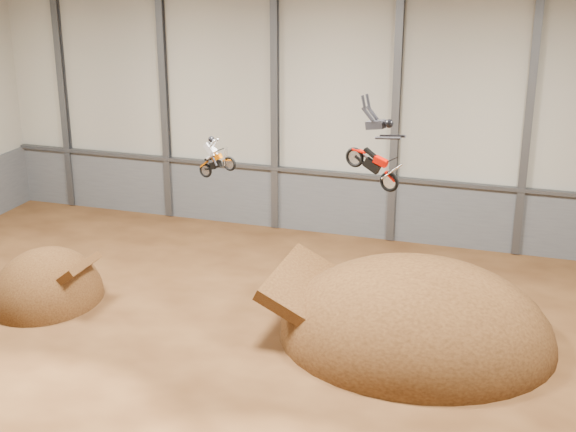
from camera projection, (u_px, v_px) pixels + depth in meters
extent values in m
plane|color=#462712|center=(235.00, 357.00, 31.77)|extent=(40.00, 40.00, 0.00)
cube|color=#AFAB9B|center=(335.00, 110.00, 42.97)|extent=(40.00, 0.10, 14.00)
cube|color=#585B60|center=(333.00, 204.00, 44.60)|extent=(39.80, 0.18, 3.50)
cube|color=#47494F|center=(333.00, 173.00, 43.87)|extent=(39.80, 0.35, 0.20)
cube|color=#47494F|center=(63.00, 93.00, 47.64)|extent=(0.40, 0.36, 13.90)
cube|color=#47494F|center=(164.00, 100.00, 45.70)|extent=(0.40, 0.36, 13.90)
cube|color=#47494F|center=(275.00, 107.00, 43.76)|extent=(0.40, 0.36, 13.90)
cube|color=#47494F|center=(396.00, 115.00, 41.82)|extent=(0.40, 0.36, 13.90)
cube|color=#47494F|center=(528.00, 123.00, 39.88)|extent=(0.40, 0.36, 13.90)
ellipsoid|color=#371F0D|center=(48.00, 300.00, 36.78)|extent=(4.88, 5.63, 4.88)
ellipsoid|color=#371F0D|center=(415.00, 339.00, 33.21)|extent=(11.37, 10.06, 6.56)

